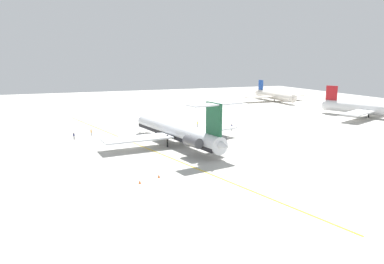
{
  "coord_description": "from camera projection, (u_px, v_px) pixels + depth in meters",
  "views": [
    {
      "loc": [
        82.71,
        -16.11,
        19.81
      ],
      "look_at": [
        4.2,
        15.06,
        2.66
      ],
      "focal_mm": 34.15,
      "sensor_mm": 36.0,
      "label": 1
    }
  ],
  "objects": [
    {
      "name": "taxiway_centreline",
      "position": [
        144.0,
        147.0,
        82.52
      ],
      "size": [
        100.8,
        25.4,
        0.01
      ],
      "primitive_type": "cube",
      "rotation": [
        0.0,
        0.0,
        3.39
      ],
      "color": "gold",
      "rests_on": "ground"
    },
    {
      "name": "ground_crew_near_nose",
      "position": [
        91.0,
        132.0,
        94.7
      ],
      "size": [
        0.43,
        0.27,
        1.72
      ],
      "rotation": [
        0.0,
        0.0,
        4.96
      ],
      "color": "black",
      "rests_on": "ground"
    },
    {
      "name": "main_jetliner",
      "position": [
        178.0,
        132.0,
        83.76
      ],
      "size": [
        38.71,
        34.45,
        11.33
      ],
      "rotation": [
        0.0,
        0.0,
        3.33
      ],
      "color": "silver",
      "rests_on": "ground"
    },
    {
      "name": "safety_cone_wingtip",
      "position": [
        140.0,
        182.0,
        58.56
      ],
      "size": [
        0.4,
        0.4,
        0.55
      ],
      "primitive_type": "cone",
      "color": "#EA590F",
      "rests_on": "ground"
    },
    {
      "name": "ground_crew_portside",
      "position": [
        232.0,
        126.0,
        101.89
      ],
      "size": [
        0.28,
        0.44,
        1.75
      ],
      "rotation": [
        0.0,
        0.0,
        2.96
      ],
      "color": "black",
      "rests_on": "ground"
    },
    {
      "name": "airliner_far_left",
      "position": [
        275.0,
        96.0,
        169.14
      ],
      "size": [
        30.59,
        30.14,
        9.18
      ],
      "rotation": [
        0.0,
        0.0,
        -0.02
      ],
      "color": "silver",
      "rests_on": "ground"
    },
    {
      "name": "ground_crew_starboard",
      "position": [
        74.0,
        135.0,
        90.12
      ],
      "size": [
        0.33,
        0.37,
        1.83
      ],
      "rotation": [
        0.0,
        0.0,
        0.71
      ],
      "color": "black",
      "rests_on": "ground"
    },
    {
      "name": "airliner_mid_left",
      "position": [
        372.0,
        109.0,
        122.61
      ],
      "size": [
        32.32,
        32.54,
        10.05
      ],
      "rotation": [
        0.0,
        0.0,
        0.39
      ],
      "color": "white",
      "rests_on": "ground"
    },
    {
      "name": "ground_crew_near_tail",
      "position": [
        198.0,
        123.0,
        106.86
      ],
      "size": [
        0.32,
        0.35,
        1.73
      ],
      "rotation": [
        0.0,
        0.0,
        3.88
      ],
      "color": "black",
      "rests_on": "ground"
    },
    {
      "name": "safety_cone_nose",
      "position": [
        159.0,
        176.0,
        61.51
      ],
      "size": [
        0.4,
        0.4,
        0.55
      ],
      "primitive_type": "cone",
      "color": "#EA590F",
      "rests_on": "ground"
    },
    {
      "name": "ground",
      "position": [
        125.0,
        145.0,
        85.1
      ],
      "size": [
        282.18,
        282.18,
        0.0
      ],
      "primitive_type": "plane",
      "color": "#B7B5AD"
    }
  ]
}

